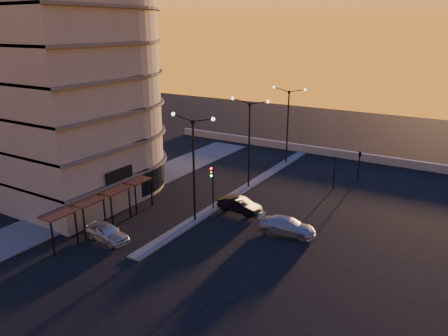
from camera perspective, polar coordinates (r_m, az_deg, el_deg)
ground at (r=39.05m, az=-3.81°, el=-6.86°), size 120.00×120.00×0.00m
sidewalk_west at (r=48.08m, az=-11.37°, el=-2.22°), size 5.00×40.00×0.12m
median at (r=46.90m, az=3.20°, el=-2.40°), size 1.20×36.00×0.12m
parapet at (r=60.06m, az=12.15°, el=2.25°), size 44.00×0.50×1.00m
building at (r=45.27m, az=-19.11°, el=11.36°), size 14.35×17.08×25.00m
streetlamp_near at (r=37.05m, az=-3.99°, el=1.02°), size 4.32×0.32×9.51m
streetlamp_mid at (r=45.28m, az=3.32°, el=4.18°), size 4.32×0.32×9.51m
streetlamp_far at (r=54.11m, az=8.35°, el=6.30°), size 4.32×0.32×9.51m
traffic_light_main at (r=40.15m, az=-1.55°, el=-1.65°), size 0.28×0.44×4.25m
signal_east_a at (r=46.95m, az=14.21°, el=-0.51°), size 0.13×0.16×3.60m
signal_east_b at (r=49.96m, az=17.35°, el=1.73°), size 0.42×1.99×3.60m
car_hatchback at (r=36.52m, az=-15.07°, el=-8.11°), size 4.26×2.09×1.40m
car_sedan at (r=40.49m, az=2.03°, el=-4.82°), size 4.26×1.74×1.37m
car_wagon at (r=36.71m, az=8.24°, el=-7.51°), size 4.92×2.42×1.38m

